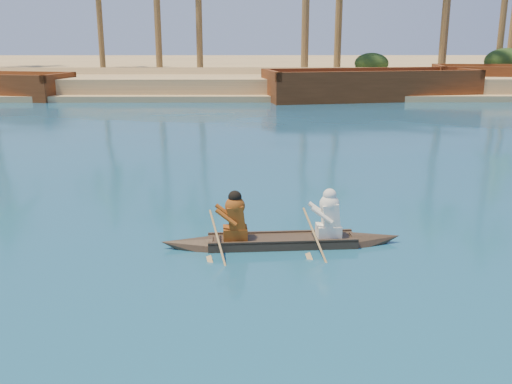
{
  "coord_description": "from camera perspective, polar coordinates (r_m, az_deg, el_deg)",
  "views": [
    {
      "loc": [
        -5.69,
        -12.57,
        3.79
      ],
      "look_at": [
        -5.59,
        -1.13,
        0.69
      ],
      "focal_mm": 40.0,
      "sensor_mm": 36.0,
      "label": 1
    }
  ],
  "objects": [
    {
      "name": "sandy_embankment",
      "position": [
        59.81,
        5.06,
        12.0
      ],
      "size": [
        150.0,
        51.0,
        1.5
      ],
      "color": "tan",
      "rests_on": "ground"
    },
    {
      "name": "ground",
      "position": [
        14.31,
        22.95,
        -1.42
      ],
      "size": [
        160.0,
        160.0,
        0.0
      ],
      "primitive_type": "plane",
      "color": "navy",
      "rests_on": "ground"
    },
    {
      "name": "canoe",
      "position": [
        10.72,
        2.63,
        -4.17
      ],
      "size": [
        4.57,
        0.91,
        1.25
      ],
      "rotation": [
        0.0,
        0.0,
        0.07
      ],
      "color": "#3E2D21",
      "rests_on": "ground"
    },
    {
      "name": "barge_mid",
      "position": [
        37.37,
        11.32,
        10.26
      ],
      "size": [
        13.76,
        6.72,
        2.2
      ],
      "rotation": [
        0.0,
        0.0,
        0.18
      ],
      "color": "#652F15",
      "rests_on": "ground"
    },
    {
      "name": "shrub_cluster",
      "position": [
        44.51,
        6.98,
        11.74
      ],
      "size": [
        100.0,
        6.0,
        2.4
      ],
      "primitive_type": null,
      "color": "#1B3212",
      "rests_on": "ground"
    }
  ]
}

